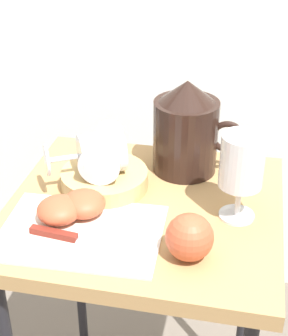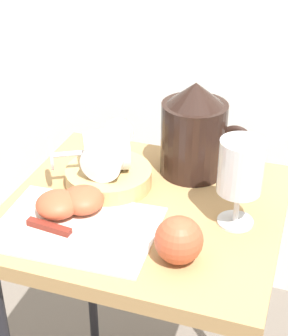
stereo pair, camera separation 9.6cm
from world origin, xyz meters
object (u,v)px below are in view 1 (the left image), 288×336
Objects in this scene: apple_half_right at (84,204)px; knife at (70,238)px; wine_glass_upright at (242,166)px; wine_glass_tipped_near at (102,156)px; wine_glass_tipped_far at (99,153)px; apple_half_left at (59,210)px; apple_whole at (190,237)px; basket_tray at (105,179)px; table at (144,237)px; pitcher at (186,135)px.

apple_half_right is 0.38× the size of knife.
wine_glass_tipped_near is (-0.26, 0.04, -0.03)m from wine_glass_upright.
wine_glass_tipped_far is 0.14m from apple_half_left.
apple_whole is (-0.07, -0.13, -0.07)m from wine_glass_upright.
apple_whole is (0.24, -0.05, 0.01)m from apple_half_left.
basket_tray is 1.15× the size of wine_glass_tipped_near.
basket_tray is at bearing 84.27° from apple_half_right.
wine_glass_upright is 0.78× the size of knife.
wine_glass_tipped_near reaches higher than table.
pitcher is 2.47× the size of apple_whole.
wine_glass_upright reaches higher than basket_tray.
pitcher is 0.26m from apple_half_right.
wine_glass_upright is 0.16m from apple_whole.
apple_half_right reaches higher than basket_tray.
wine_glass_upright is 2.07× the size of apple_half_left.
knife is (-0.00, -0.08, -0.02)m from apple_half_right.
apple_half_left is (-0.05, -0.12, -0.05)m from wine_glass_tipped_near.
table is at bearing 128.09° from apple_whole.
wine_glass_tipped_near is at bearing -142.02° from pitcher.
wine_glass_tipped_near is 0.10m from apple_half_right.
apple_half_right is at bearing -151.29° from table.
basket_tray is 0.14m from apple_half_left.
apple_half_left is (-0.19, -0.23, -0.05)m from pitcher.
basket_tray is 0.87× the size of pitcher.
wine_glass_upright is at bearing -10.63° from basket_tray.
table is at bearing -23.32° from wine_glass_tipped_near.
wine_glass_upright is at bearing -9.91° from wine_glass_tipped_far.
wine_glass_tipped_far is at bearing 88.61° from apple_half_right.
apple_half_right is (-0.27, -0.05, -0.08)m from wine_glass_upright.
apple_half_left is at bearing -111.54° from wine_glass_tipped_near.
basket_tray is 1.03× the size of wine_glass_tipped_far.
wine_glass_upright reaches higher than wine_glass_tipped_far.
knife is (-0.00, -0.18, -0.07)m from wine_glass_tipped_far.
wine_glass_tipped_near is 1.88× the size of apple_half_left.
apple_half_left is (-0.13, -0.08, 0.10)m from table.
wine_glass_tipped_near reaches higher than apple_half_right.
wine_glass_tipped_far reaches higher than apple_whole.
wine_glass_tipped_far is at bearing -145.35° from pitcher.
wine_glass_tipped_near is at bearing 156.68° from table.
apple_half_left is at bearing 168.68° from apple_whole.
wine_glass_tipped_far is at bearing 72.93° from apple_half_left.
wine_glass_tipped_far is (-0.01, 0.01, 0.00)m from wine_glass_tipped_near.
apple_half_right reaches higher than knife.
apple_whole is 0.20m from knife.
pitcher is 2.47× the size of apple_half_left.
knife is (-0.20, -0.00, -0.03)m from apple_whole.
wine_glass_tipped_near is at bearing -40.07° from wine_glass_tipped_far.
wine_glass_upright reaches higher than table.
apple_whole is at bearing -42.86° from basket_tray.
apple_half_right is at bearing -168.98° from wine_glass_upright.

